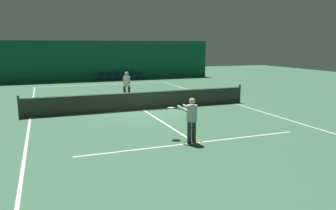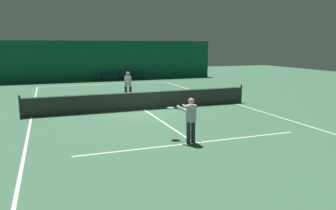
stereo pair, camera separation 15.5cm
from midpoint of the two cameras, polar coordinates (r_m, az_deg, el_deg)
The scene contains 19 objects.
ground_plane at distance 17.33m, azimuth -4.01°, elevation -0.78°, with size 60.00×60.00×0.00m, color #386647.
backdrop_curtain at distance 31.92m, azimuth -11.81°, elevation 7.55°, with size 23.00×0.12×3.76m.
court_line_baseline_far at distance 28.82m, azimuth -10.68°, elevation 3.55°, with size 11.00×0.10×0.00m.
court_line_service_far at distance 23.46m, azimuth -8.41°, elevation 2.08°, with size 8.25×0.10×0.00m.
court_line_service_near at distance 11.50m, azimuth 5.04°, elevation -6.59°, with size 8.25×0.10×0.00m.
court_line_sideline_left at distance 16.69m, azimuth -22.46°, elevation -1.99°, with size 0.10×23.80×0.00m.
court_line_sideline_right at distance 19.56m, azimuth 11.64°, elevation 0.32°, with size 0.10×23.80×0.00m.
court_line_centre at distance 17.33m, azimuth -4.01°, elevation -0.77°, with size 0.10×12.80×0.00m.
tennis_net at distance 17.24m, azimuth -4.03°, elevation 0.88°, with size 12.00×0.10×1.07m.
player_near at distance 11.27m, azimuth 4.26°, elevation -2.07°, with size 0.88×1.34×1.59m.
player_far at distance 20.18m, azimuth -6.76°, elevation 3.70°, with size 0.72×1.44×1.76m.
courtside_chair_0 at distance 31.44m, azimuth -12.00°, elevation 4.95°, with size 0.44×0.44×0.84m.
courtside_chair_1 at distance 31.56m, azimuth -10.65°, elevation 5.02°, with size 0.44×0.44×0.84m.
courtside_chair_2 at distance 31.69m, azimuth -9.30°, elevation 5.08°, with size 0.44×0.44×0.84m.
courtside_chair_3 at distance 31.84m, azimuth -7.97°, elevation 5.14°, with size 0.44×0.44×0.84m.
courtside_chair_4 at distance 32.01m, azimuth -6.66°, elevation 5.20°, with size 0.44×0.44×0.84m.
courtside_chair_5 at distance 32.19m, azimuth -5.35°, elevation 5.26°, with size 0.44×0.44×0.84m.
courtside_chair_6 at distance 32.39m, azimuth -4.07°, elevation 5.31°, with size 0.44×0.44×0.84m.
tennis_ball at distance 11.62m, azimuth 6.03°, elevation -6.27°, with size 0.07×0.07×0.07m.
Camera 2 is at (-4.66, -16.36, 3.36)m, focal length 35.00 mm.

